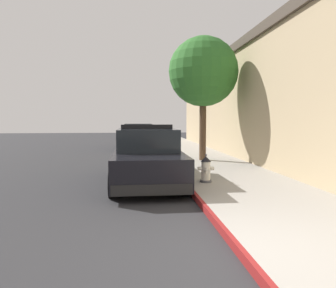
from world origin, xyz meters
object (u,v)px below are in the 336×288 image
street_tree (203,72)px  fire_hydrant (206,169)px  police_cruiser (147,157)px  parked_car_silver_ahead (138,137)px

street_tree → fire_hydrant: bearing=-101.4°
police_cruiser → fire_hydrant: (1.54, -0.85, -0.25)m
police_cruiser → parked_car_silver_ahead: 10.86m
parked_car_silver_ahead → street_tree: street_tree is taller
fire_hydrant → street_tree: street_tree is taller
police_cruiser → street_tree: street_tree is taller
police_cruiser → street_tree: 5.41m
police_cruiser → street_tree: (2.48, 3.76, 3.01)m
parked_car_silver_ahead → street_tree: (2.57, -7.10, 3.02)m
parked_car_silver_ahead → police_cruiser: bearing=-89.5°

